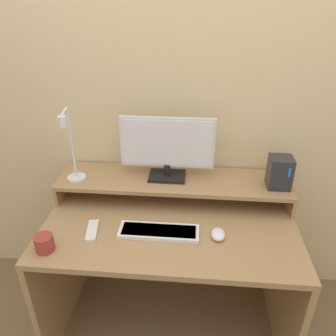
# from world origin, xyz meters

# --- Properties ---
(wall_back) EXTENTS (6.00, 0.05, 2.50)m
(wall_back) POSITION_xyz_m (0.00, 0.78, 1.25)
(wall_back) COLOR beige
(wall_back) RESTS_ON ground_plane
(desk) EXTENTS (1.26, 0.74, 0.72)m
(desk) POSITION_xyz_m (0.00, 0.37, 0.52)
(desk) COLOR #A87F51
(desk) RESTS_ON ground_plane
(monitor_shelf) EXTENTS (1.26, 0.31, 0.12)m
(monitor_shelf) POSITION_xyz_m (0.00, 0.59, 0.82)
(monitor_shelf) COLOR #A87F51
(monitor_shelf) RESTS_ON desk
(monitor) EXTENTS (0.50, 0.14, 0.34)m
(monitor) POSITION_xyz_m (-0.04, 0.60, 1.02)
(monitor) COLOR black
(monitor) RESTS_ON monitor_shelf
(desk_lamp) EXTENTS (0.10, 0.19, 0.41)m
(desk_lamp) POSITION_xyz_m (-0.52, 0.51, 1.01)
(desk_lamp) COLOR silver
(desk_lamp) RESTS_ON monitor_shelf
(router_dock) EXTENTS (0.12, 0.11, 0.17)m
(router_dock) POSITION_xyz_m (0.55, 0.56, 0.92)
(router_dock) COLOR #28282D
(router_dock) RESTS_ON monitor_shelf
(keyboard) EXTENTS (0.38, 0.12, 0.02)m
(keyboard) POSITION_xyz_m (-0.05, 0.27, 0.73)
(keyboard) COLOR white
(keyboard) RESTS_ON desk
(mouse) EXTENTS (0.07, 0.09, 0.04)m
(mouse) POSITION_xyz_m (0.23, 0.26, 0.74)
(mouse) COLOR white
(mouse) RESTS_ON desk
(remote_control) EXTENTS (0.07, 0.16, 0.02)m
(remote_control) POSITION_xyz_m (-0.37, 0.25, 0.73)
(remote_control) COLOR white
(remote_control) RESTS_ON desk
(mug) EXTENTS (0.08, 0.08, 0.08)m
(mug) POSITION_xyz_m (-0.54, 0.11, 0.76)
(mug) COLOR #9E332D
(mug) RESTS_ON desk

